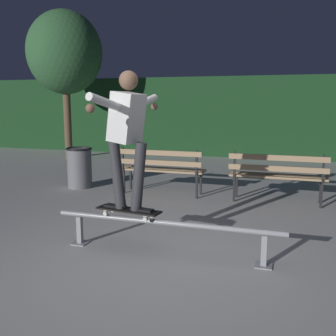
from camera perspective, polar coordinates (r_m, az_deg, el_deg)
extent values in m
plane|color=#ADAAA8|center=(4.33, -1.52, -13.61)|extent=(90.00, 90.00, 0.00)
cube|color=#193D1E|center=(12.62, 11.85, 7.31)|extent=(24.00, 1.20, 2.45)
cylinder|color=gray|center=(4.43, -0.43, -7.96)|extent=(2.66, 0.06, 0.06)
cube|color=gray|center=(4.93, -12.71, -8.81)|extent=(0.06, 0.06, 0.34)
cube|color=gray|center=(4.98, -12.64, -10.59)|extent=(0.18, 0.18, 0.01)
cube|color=gray|center=(4.31, 13.81, -11.62)|extent=(0.06, 0.06, 0.34)
cube|color=gray|center=(4.37, 13.72, -13.62)|extent=(0.18, 0.18, 0.01)
cube|color=black|center=(4.55, -5.77, -6.10)|extent=(0.80, 0.30, 0.02)
cube|color=black|center=(4.55, -5.77, -5.98)|extent=(0.78, 0.29, 0.00)
cube|color=#9E9EA3|center=(4.43, -2.82, -6.75)|extent=(0.07, 0.18, 0.02)
cube|color=#9E9EA3|center=(4.70, -8.55, -5.89)|extent=(0.07, 0.18, 0.02)
cylinder|color=beige|center=(4.37, -3.31, -7.46)|extent=(0.06, 0.04, 0.05)
cylinder|color=beige|center=(4.51, -2.33, -6.92)|extent=(0.06, 0.04, 0.05)
cylinder|color=beige|center=(4.64, -9.09, -6.54)|extent=(0.06, 0.04, 0.05)
cylinder|color=beige|center=(4.77, -8.00, -6.07)|extent=(0.06, 0.04, 0.05)
cube|color=black|center=(4.46, -3.79, -6.09)|extent=(0.27, 0.13, 0.03)
cube|color=black|center=(4.64, -7.69, -5.53)|extent=(0.27, 0.13, 0.03)
cylinder|color=#333338|center=(4.39, -4.30, -1.32)|extent=(0.22, 0.15, 0.79)
cylinder|color=#333338|center=(4.54, -7.37, -1.02)|extent=(0.22, 0.15, 0.79)
cube|color=silver|center=(4.39, -6.01, 7.33)|extent=(0.38, 0.40, 0.57)
cylinder|color=silver|center=(4.06, -8.89, 9.34)|extent=(0.17, 0.61, 0.21)
cylinder|color=silver|center=(4.71, -3.60, 9.48)|extent=(0.17, 0.61, 0.21)
sphere|color=brown|center=(3.84, -11.25, 8.51)|extent=(0.09, 0.09, 0.09)
sphere|color=brown|center=(4.96, -2.00, 8.92)|extent=(0.09, 0.09, 0.09)
sphere|color=brown|center=(4.37, -5.76, 12.57)|extent=(0.21, 0.21, 0.21)
cube|color=black|center=(7.27, 4.80, -2.18)|extent=(0.04, 0.04, 0.44)
cube|color=black|center=(6.97, 4.20, -2.70)|extent=(0.04, 0.04, 0.44)
cube|color=black|center=(6.85, 4.17, 0.83)|extent=(0.04, 0.04, 0.44)
cube|color=black|center=(7.70, -5.45, -1.51)|extent=(0.04, 0.04, 0.44)
cube|color=black|center=(7.42, -6.43, -1.96)|extent=(0.04, 0.04, 0.44)
cube|color=black|center=(7.31, -6.62, 1.36)|extent=(0.04, 0.04, 0.44)
cube|color=#A38460|center=(7.39, -0.53, -0.06)|extent=(1.60, 0.09, 0.04)
cube|color=#A38460|center=(7.26, -0.87, -0.24)|extent=(1.60, 0.09, 0.04)
cube|color=#A38460|center=(7.13, -1.24, -0.43)|extent=(1.60, 0.09, 0.04)
cube|color=#A38460|center=(7.04, -1.43, 0.77)|extent=(1.60, 0.04, 0.09)
cube|color=#A38460|center=(7.02, -1.44, 2.23)|extent=(1.60, 0.04, 0.09)
cube|color=black|center=(7.11, 21.29, -3.09)|extent=(0.04, 0.04, 0.44)
cube|color=black|center=(6.80, 21.43, -3.66)|extent=(0.04, 0.04, 0.44)
cube|color=black|center=(6.68, 21.69, -0.06)|extent=(0.04, 0.04, 0.44)
cube|color=black|center=(7.16, 9.97, -2.48)|extent=(0.04, 0.04, 0.44)
cube|color=black|center=(6.85, 9.60, -3.02)|extent=(0.04, 0.04, 0.44)
cube|color=black|center=(6.73, 9.65, 0.56)|extent=(0.04, 0.04, 0.44)
cube|color=#A38460|center=(7.04, 15.69, -0.94)|extent=(1.60, 0.09, 0.04)
cube|color=#A38460|center=(6.90, 15.64, -1.14)|extent=(1.60, 0.09, 0.04)
cube|color=#A38460|center=(6.76, 15.59, -1.36)|extent=(1.60, 0.09, 0.04)
cube|color=#A38460|center=(6.66, 15.63, -0.10)|extent=(1.60, 0.04, 0.09)
cube|color=#A38460|center=(6.64, 15.70, 1.43)|extent=(1.60, 0.04, 0.09)
cylinder|color=brown|center=(12.23, -14.39, 6.51)|extent=(0.22, 0.22, 2.18)
ellipsoid|color=#2D5B33|center=(12.29, -14.80, 15.95)|extent=(2.18, 2.18, 2.40)
cylinder|color=slate|center=(8.03, -12.75, -0.02)|extent=(0.48, 0.48, 0.78)
torus|color=black|center=(7.97, -12.85, 2.75)|extent=(0.52, 0.52, 0.04)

